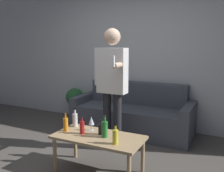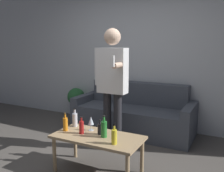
% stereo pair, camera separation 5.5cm
% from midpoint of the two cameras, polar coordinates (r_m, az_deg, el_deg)
% --- Properties ---
extents(wall_back, '(8.00, 0.06, 2.70)m').
position_cam_midpoint_polar(wall_back, '(4.60, 5.47, 7.74)').
color(wall_back, silver).
rests_on(wall_back, ground_plane).
extents(couch, '(2.02, 0.80, 0.83)m').
position_cam_midpoint_polar(couch, '(4.33, 5.33, -6.48)').
color(couch, '#474C56').
rests_on(couch, ground_plane).
extents(coffee_table, '(1.04, 0.52, 0.45)m').
position_cam_midpoint_polar(coffee_table, '(2.96, -2.76, -12.26)').
color(coffee_table, tan).
rests_on(coffee_table, ground_plane).
extents(bottle_orange, '(0.06, 0.06, 0.18)m').
position_cam_midpoint_polar(bottle_orange, '(2.96, -2.23, -9.70)').
color(bottle_orange, black).
rests_on(bottle_orange, coffee_table).
extents(bottle_green, '(0.07, 0.07, 0.26)m').
position_cam_midpoint_polar(bottle_green, '(2.87, -1.30, -9.71)').
color(bottle_green, '#23752D').
rests_on(bottle_green, coffee_table).
extents(bottle_dark, '(0.06, 0.06, 0.22)m').
position_cam_midpoint_polar(bottle_dark, '(2.69, 1.09, -11.44)').
color(bottle_dark, yellow).
rests_on(bottle_dark, coffee_table).
extents(bottle_yellow, '(0.06, 0.06, 0.21)m').
position_cam_midpoint_polar(bottle_yellow, '(3.00, -6.46, -9.27)').
color(bottle_yellow, '#B21E1E').
rests_on(bottle_yellow, coffee_table).
extents(bottle_red, '(0.06, 0.06, 0.22)m').
position_cam_midpoint_polar(bottle_red, '(3.12, -10.11, -8.49)').
color(bottle_red, orange).
rests_on(bottle_red, coffee_table).
extents(bottle_clear, '(0.07, 0.07, 0.24)m').
position_cam_midpoint_polar(bottle_clear, '(3.26, -8.01, -7.54)').
color(bottle_clear, silver).
rests_on(bottle_clear, coffee_table).
extents(wine_glass_near, '(0.07, 0.07, 0.17)m').
position_cam_midpoint_polar(wine_glass_near, '(3.08, -4.32, -7.99)').
color(wine_glass_near, silver).
rests_on(wine_glass_near, coffee_table).
extents(person_standing_front, '(0.48, 0.43, 1.71)m').
position_cam_midpoint_polar(person_standing_front, '(3.44, 0.45, 1.56)').
color(person_standing_front, '#232328').
rests_on(person_standing_front, ground_plane).
extents(potted_plant, '(0.35, 0.35, 0.62)m').
position_cam_midpoint_polar(potted_plant, '(5.11, -7.89, -2.75)').
color(potted_plant, '#936042').
rests_on(potted_plant, ground_plane).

